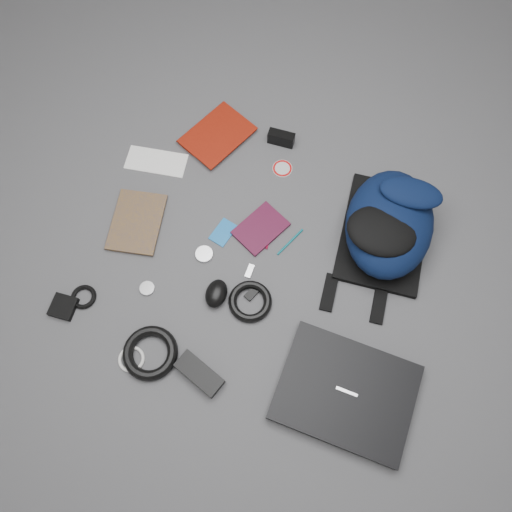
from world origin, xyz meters
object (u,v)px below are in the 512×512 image
at_px(textbook_red, 200,121).
at_px(pouch, 63,307).
at_px(mouse, 216,294).
at_px(dvd_case, 261,229).
at_px(backpack, 389,223).
at_px(compact_camera, 281,138).
at_px(laptop, 346,392).
at_px(power_brick, 199,374).
at_px(comic_book, 113,219).

height_order(textbook_red, pouch, textbook_red).
bearing_deg(mouse, textbook_red, 112.77).
relative_size(dvd_case, pouch, 2.22).
xyz_separation_m(backpack, compact_camera, (-0.47, 0.18, -0.06)).
relative_size(compact_camera, pouch, 1.25).
bearing_deg(textbook_red, pouch, -76.47).
height_order(laptop, compact_camera, compact_camera).
relative_size(textbook_red, power_brick, 1.61).
bearing_deg(backpack, power_brick, -127.52).
bearing_deg(comic_book, mouse, -28.26).
bearing_deg(mouse, comic_book, 159.04).
bearing_deg(textbook_red, dvd_case, -19.47).
xyz_separation_m(compact_camera, power_brick, (0.14, -0.86, -0.01)).
relative_size(backpack, textbook_red, 1.79).
bearing_deg(backpack, pouch, -151.59).
distance_m(laptop, dvd_case, 0.59).
height_order(backpack, power_brick, backpack).
distance_m(laptop, pouch, 0.91).
relative_size(backpack, laptop, 1.10).
bearing_deg(textbook_red, comic_book, -81.87).
height_order(comic_book, dvd_case, comic_book).
bearing_deg(comic_book, dvd_case, 4.60).
relative_size(textbook_red, comic_book, 1.06).
height_order(mouse, pouch, mouse).
relative_size(comic_book, mouse, 2.39).
bearing_deg(comic_book, pouch, -103.32).
relative_size(compact_camera, power_brick, 0.64).
bearing_deg(backpack, compact_camera, 147.06).
bearing_deg(textbook_red, power_brick, -44.37).
distance_m(dvd_case, compact_camera, 0.36).
xyz_separation_m(mouse, pouch, (-0.41, -0.25, -0.02)).
bearing_deg(power_brick, mouse, 119.03).
height_order(textbook_red, compact_camera, compact_camera).
distance_m(compact_camera, power_brick, 0.87).
bearing_deg(textbook_red, mouse, -39.78).
bearing_deg(pouch, compact_camera, 68.54).
xyz_separation_m(mouse, power_brick, (0.07, -0.24, -0.01)).
height_order(backpack, textbook_red, backpack).
xyz_separation_m(comic_book, power_brick, (0.51, -0.32, 0.01)).
distance_m(dvd_case, power_brick, 0.52).
xyz_separation_m(textbook_red, pouch, (-0.04, -0.81, -0.00)).
relative_size(laptop, dvd_case, 2.32).
bearing_deg(compact_camera, pouch, -121.51).
bearing_deg(compact_camera, textbook_red, -178.74).
relative_size(dvd_case, power_brick, 1.13).
distance_m(backpack, textbook_red, 0.78).
distance_m(compact_camera, pouch, 0.93).
xyz_separation_m(comic_book, dvd_case, (0.46, 0.20, -0.00)).
xyz_separation_m(textbook_red, comic_book, (-0.07, -0.48, -0.00)).
bearing_deg(comic_book, power_brick, -50.03).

